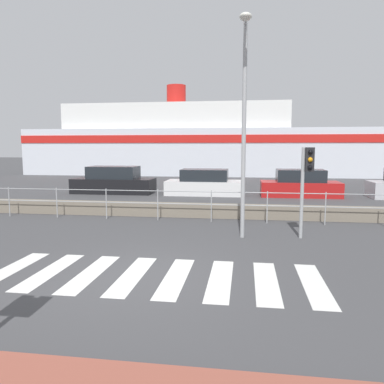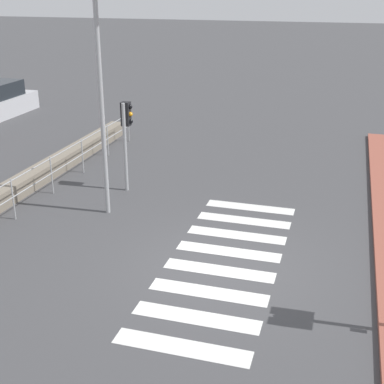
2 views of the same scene
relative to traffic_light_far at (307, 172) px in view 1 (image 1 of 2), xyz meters
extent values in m
plane|color=#424244|center=(-3.84, -3.75, -1.92)|extent=(160.00, 160.00, 0.00)
cube|color=silver|center=(-6.68, -3.75, -1.91)|extent=(0.45, 2.40, 0.01)
cube|color=silver|center=(-5.78, -3.75, -1.91)|extent=(0.45, 2.40, 0.01)
cube|color=silver|center=(-4.88, -3.75, -1.91)|extent=(0.45, 2.40, 0.01)
cube|color=silver|center=(-3.98, -3.75, -1.91)|extent=(0.45, 2.40, 0.01)
cube|color=silver|center=(-3.08, -3.75, -1.91)|extent=(0.45, 2.40, 0.01)
cube|color=silver|center=(-2.18, -3.75, -1.91)|extent=(0.45, 2.40, 0.01)
cube|color=silver|center=(-1.28, -3.75, -1.91)|extent=(0.45, 2.40, 0.01)
cube|color=silver|center=(-0.38, -3.75, -1.91)|extent=(0.45, 2.40, 0.01)
cube|color=slate|center=(-3.84, 2.86, -1.67)|extent=(19.21, 0.55, 0.49)
cylinder|color=#9EA0A3|center=(-3.84, 1.98, -0.86)|extent=(17.29, 0.03, 0.03)
cylinder|color=#9EA0A3|center=(-3.84, 1.98, -1.30)|extent=(17.29, 0.03, 0.03)
cylinder|color=#9EA0A3|center=(-10.56, 1.98, -1.36)|extent=(0.04, 0.04, 1.12)
cylinder|color=#9EA0A3|center=(-8.64, 1.98, -1.36)|extent=(0.04, 0.04, 1.12)
cylinder|color=#9EA0A3|center=(-6.72, 1.98, -1.36)|extent=(0.04, 0.04, 1.12)
cylinder|color=#9EA0A3|center=(-4.80, 1.98, -1.36)|extent=(0.04, 0.04, 1.12)
cylinder|color=#9EA0A3|center=(-2.88, 1.98, -1.36)|extent=(0.04, 0.04, 1.12)
cylinder|color=#9EA0A3|center=(-0.96, 1.98, -1.36)|extent=(0.04, 0.04, 1.12)
cylinder|color=#9EA0A3|center=(0.96, 1.98, -1.36)|extent=(0.04, 0.04, 1.12)
cylinder|color=#9EA0A3|center=(-0.11, 0.01, -0.61)|extent=(0.10, 0.10, 2.61)
cube|color=black|center=(0.06, 0.01, 0.35)|extent=(0.24, 0.24, 0.68)
sphere|color=black|center=(0.06, -0.13, 0.56)|extent=(0.13, 0.13, 0.13)
sphere|color=orange|center=(0.06, -0.13, 0.35)|extent=(0.13, 0.13, 0.13)
sphere|color=black|center=(0.06, -0.13, 0.14)|extent=(0.13, 0.13, 0.13)
cylinder|color=#9EA0A3|center=(-1.78, -0.14, 1.13)|extent=(0.12, 0.12, 6.09)
cylinder|color=#9EA0A3|center=(-1.78, -0.52, 4.02)|extent=(0.07, 0.76, 0.07)
ellipsoid|color=silver|center=(-1.78, -0.90, 3.97)|extent=(0.32, 0.42, 0.19)
cube|color=silver|center=(-3.84, 24.75, 0.21)|extent=(37.19, 6.18, 4.26)
cube|color=white|center=(-8.30, 24.75, 3.51)|extent=(20.83, 4.94, 2.34)
cube|color=red|center=(-3.84, 21.64, 1.40)|extent=(37.19, 0.08, 0.68)
cylinder|color=red|center=(-8.30, 24.75, 5.58)|extent=(1.80, 1.80, 1.80)
cube|color=black|center=(-9.14, 9.47, -1.50)|extent=(4.58, 1.76, 0.84)
cube|color=#1E2328|center=(-9.14, 9.47, -0.73)|extent=(2.75, 1.55, 0.69)
cube|color=silver|center=(-3.92, 9.47, -1.53)|extent=(4.21, 1.83, 0.77)
cube|color=#1E2328|center=(-3.92, 9.47, -0.83)|extent=(2.53, 1.61, 0.63)
cube|color=#B21919|center=(1.18, 9.47, -1.52)|extent=(4.11, 1.74, 0.79)
cube|color=#1E2328|center=(1.18, 9.47, -0.81)|extent=(2.46, 1.54, 0.64)
camera|label=1|loc=(-1.73, -10.91, 0.70)|focal=35.00mm
camera|label=2|loc=(-13.78, -6.00, 3.82)|focal=50.00mm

